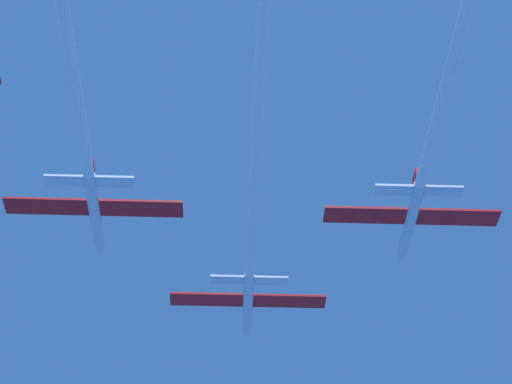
# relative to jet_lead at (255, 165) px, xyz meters

# --- Properties ---
(jet_lead) EXTENTS (20.45, 84.00, 3.39)m
(jet_lead) POSITION_rel_jet_lead_xyz_m (0.00, 0.00, 0.00)
(jet_lead) COLOR white
(jet_left_wing) EXTENTS (20.45, 80.23, 3.39)m
(jet_left_wing) POSITION_rel_jet_lead_xyz_m (-18.28, -17.12, -0.17)
(jet_left_wing) COLOR white
(jet_right_wing) EXTENTS (20.45, 68.29, 3.39)m
(jet_right_wing) POSITION_rel_jet_lead_xyz_m (18.49, -11.33, -0.16)
(jet_right_wing) COLOR white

